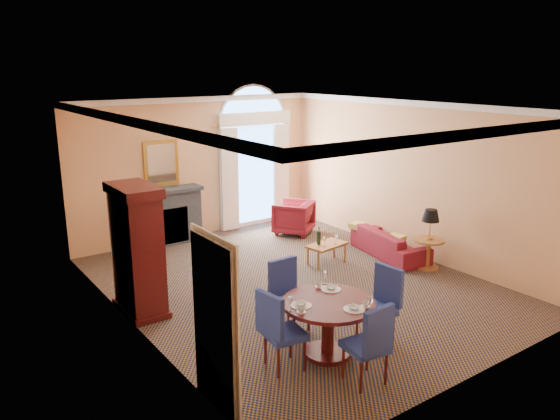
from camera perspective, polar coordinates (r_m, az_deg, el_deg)
ground at (r=10.06m, az=1.67°, el=-7.78°), size 7.50×7.50×0.00m
room_envelope at (r=9.90m, az=-0.68°, el=6.96°), size 6.04×7.52×3.45m
armoire at (r=8.94m, az=-14.66°, el=-4.29°), size 0.60×1.07×2.10m
dining_table at (r=7.56m, az=5.06°, el=-10.98°), size 1.27×1.27×1.00m
dining_chair_north at (r=8.22m, az=0.74°, el=-8.43°), size 0.61×0.61×1.09m
dining_chair_south at (r=6.95m, az=9.53°, el=-13.26°), size 0.54×0.54×1.09m
dining_chair_east at (r=8.09m, az=10.59°, el=-9.07°), size 0.61×0.61×1.09m
dining_chair_west at (r=7.18m, az=-0.25°, el=-12.05°), size 0.56×0.55×1.09m
sofa at (r=11.66m, az=11.39°, el=-3.39°), size 1.06×1.99×0.55m
armchair at (r=12.91m, az=1.42°, el=-0.77°), size 1.17×1.18×0.78m
coffee_table at (r=10.96m, az=4.87°, el=-3.66°), size 0.88×0.58×0.78m
side_table at (r=10.96m, az=15.37°, el=-2.27°), size 0.60×0.60×1.18m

